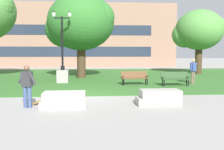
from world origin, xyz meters
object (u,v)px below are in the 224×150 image
concrete_block_center (64,100)px  trash_bin (29,77)px  skateboard (34,103)px  park_bench_near_right (175,78)px  concrete_block_left (159,98)px  park_bench_near_left (135,77)px  person_skateboarder (27,84)px  lamp_post_left (63,68)px  person_bystander_near_lawn (193,70)px

concrete_block_center → trash_bin: bearing=111.9°
skateboard → trash_bin: bearing=104.5°
skateboard → park_bench_near_right: bearing=35.2°
concrete_block_center → concrete_block_left: size_ratio=0.99×
park_bench_near_left → trash_bin: (-7.20, 1.18, -0.04)m
person_skateboarder → lamp_post_left: lamp_post_left is taller
skateboard → person_bystander_near_lawn: size_ratio=0.59×
concrete_block_left → skateboard: 5.26m
concrete_block_left → trash_bin: bearing=132.8°
person_skateboarder → skateboard: bearing=71.6°
trash_bin → person_bystander_near_lawn: (11.37, -0.83, 0.48)m
skateboard → park_bench_near_left: park_bench_near_left is taller
concrete_block_left → lamp_post_left: (-4.90, 8.19, 0.74)m
park_bench_near_left → person_bystander_near_lawn: size_ratio=1.08×
concrete_block_left → person_skateboarder: size_ratio=1.07×
trash_bin → person_bystander_near_lawn: person_bystander_near_lawn is taller
person_skateboarder → trash_bin: (-1.76, 7.90, -0.46)m
park_bench_near_left → concrete_block_center: bearing=-120.2°
concrete_block_center → lamp_post_left: (-0.96, 8.48, 0.74)m
concrete_block_center → park_bench_near_left: 7.92m
lamp_post_left → person_bystander_near_lawn: bearing=-8.0°
trash_bin → person_bystander_near_lawn: 11.41m
concrete_block_left → lamp_post_left: lamp_post_left is taller
park_bench_near_right → lamp_post_left: lamp_post_left is taller
skateboard → trash_bin: (-1.92, 7.43, 0.42)m
person_skateboarder → park_bench_near_left: (5.44, 6.72, -0.43)m
lamp_post_left → person_bystander_near_lawn: lamp_post_left is taller
lamp_post_left → trash_bin: (-2.26, -0.46, -0.54)m
concrete_block_center → skateboard: size_ratio=1.78×
skateboard → lamp_post_left: lamp_post_left is taller
concrete_block_left → person_skateboarder: (-5.40, -0.17, 0.66)m
person_skateboarder → concrete_block_left: bearing=1.8°
concrete_block_center → trash_bin: (-3.22, 8.02, 0.20)m
person_skateboarder → skateboard: (0.16, 0.47, -0.88)m
concrete_block_left → park_bench_near_right: bearing=66.1°
concrete_block_left → lamp_post_left: bearing=120.9°
park_bench_near_left → person_bystander_near_lawn: bearing=4.9°
concrete_block_center → lamp_post_left: bearing=96.4°
concrete_block_left → skateboard: size_ratio=1.80×
park_bench_near_left → skateboard: bearing=-130.2°
concrete_block_left → skateboard: (-5.24, 0.30, -0.22)m
park_bench_near_right → person_skateboarder: bearing=-143.2°
park_bench_near_right → person_bystander_near_lawn: size_ratio=1.06×
person_skateboarder → trash_bin: size_ratio=1.78×
trash_bin → skateboard: bearing=-75.5°
trash_bin → person_bystander_near_lawn: size_ratio=0.56×
concrete_block_left → trash_bin: (-7.16, 7.73, 0.20)m
concrete_block_left → person_bystander_near_lawn: 8.12m
park_bench_near_right → lamp_post_left: 7.86m
skateboard → person_bystander_near_lawn: 11.57m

